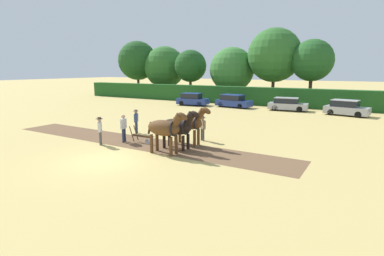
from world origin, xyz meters
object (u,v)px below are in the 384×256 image
object	(u,v)px
draft_horse_lead_right	(178,127)
tree_center	(232,70)
tree_far_left	(138,61)
farmer_onlooker_left	(100,129)
parked_car_far_left	(192,99)
parked_car_center_left	(287,104)
draft_horse_lead_left	(165,128)
parked_car_left	(233,101)
tree_center_left	(190,66)
plow	(143,138)
farmer_onlooker_right	(136,119)
parked_car_center	(346,108)
farmer_beside_team	(203,126)
tree_center_right	(274,55)
farmer_at_plow	(124,126)
tree_left	(165,67)
tree_right	(312,60)
draft_horse_trail_left	(189,123)

from	to	relation	value
draft_horse_lead_right	tree_center	bearing A→B (deg)	107.80
tree_far_left	farmer_onlooker_left	distance (m)	37.38
parked_car_far_left	parked_car_center_left	distance (m)	11.70
draft_horse_lead_left	parked_car_left	xyz separation A→B (m)	(-4.48, 20.85, -0.68)
tree_center_left	plow	xyz separation A→B (m)	(12.63, -27.77, -4.71)
parked_car_left	farmer_onlooker_right	bearing A→B (deg)	-83.26
farmer_onlooker_left	parked_car_center	size ratio (longest dim) A/B	0.40
parked_car_far_left	draft_horse_lead_left	bearing A→B (deg)	-70.81
farmer_beside_team	parked_car_left	size ratio (longest dim) A/B	0.36
parked_car_center_left	tree_center_right	bearing A→B (deg)	109.84
farmer_at_plow	tree_center_right	bearing A→B (deg)	69.68
tree_far_left	plow	size ratio (longest dim) A/B	5.81
parked_car_far_left	parked_car_center	size ratio (longest dim) A/B	0.95
tree_center_left	farmer_beside_team	size ratio (longest dim) A/B	4.70
tree_left	plow	bearing A→B (deg)	-57.53
parked_car_far_left	parked_car_left	world-z (taller)	parked_car_far_left
plow	farmer_onlooker_right	world-z (taller)	farmer_onlooker_right
farmer_at_plow	farmer_beside_team	bearing A→B (deg)	17.55
draft_horse_lead_right	parked_car_center	world-z (taller)	draft_horse_lead_right
draft_horse_lead_left	parked_car_far_left	xyz separation A→B (m)	(-9.77, 20.15, -0.67)
tree_far_left	parked_car_center_left	distance (m)	30.04
tree_center	farmer_onlooker_left	bearing A→B (deg)	-82.71
draft_horse_lead_left	farmer_at_plow	distance (m)	3.93
farmer_onlooker_right	parked_car_left	distance (m)	17.51
tree_far_left	parked_car_left	world-z (taller)	tree_far_left
farmer_beside_team	parked_car_far_left	size ratio (longest dim) A/B	0.39
tree_far_left	farmer_onlooker_right	xyz separation A→B (m)	(21.56, -26.25, -5.02)
tree_right	parked_car_far_left	bearing A→B (deg)	-145.41
draft_horse_lead_left	farmer_at_plow	bearing A→B (deg)	168.09
tree_center	draft_horse_lead_left	distance (m)	31.14
draft_horse_lead_left	farmer_onlooker_right	xyz separation A→B (m)	(-4.86, 3.35, -0.40)
tree_left	farmer_onlooker_left	distance (m)	35.36
tree_right	parked_car_far_left	world-z (taller)	tree_right
parked_car_far_left	parked_car_center_left	world-z (taller)	parked_car_far_left
farmer_onlooker_right	farmer_at_plow	bearing A→B (deg)	-93.60
tree_left	farmer_at_plow	world-z (taller)	tree_left
farmer_at_plow	draft_horse_trail_left	bearing A→B (deg)	4.19
tree_center_right	tree_right	distance (m)	5.21
plow	farmer_onlooker_left	bearing A→B (deg)	-140.53
draft_horse_trail_left	parked_car_center_left	size ratio (longest dim) A/B	0.66
tree_center_right	draft_horse_lead_left	size ratio (longest dim) A/B	3.78
draft_horse_trail_left	parked_car_left	bearing A→B (deg)	105.15
draft_horse_trail_left	parked_car_left	distance (m)	19.02
farmer_onlooker_left	parked_car_center_left	xyz separation A→B (m)	(6.47, 21.40, -0.31)
plow	farmer_at_plow	size ratio (longest dim) A/B	0.93
tree_center_left	farmer_beside_team	distance (m)	29.95
farmer_at_plow	parked_car_left	size ratio (longest dim) A/B	0.39
farmer_onlooker_right	parked_car_center_left	world-z (taller)	farmer_onlooker_right
tree_far_left	tree_right	bearing A→B (deg)	-1.25
tree_far_left	tree_center_left	world-z (taller)	tree_far_left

